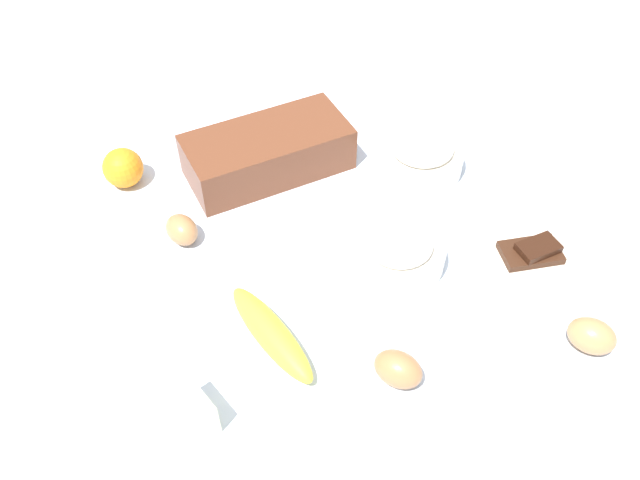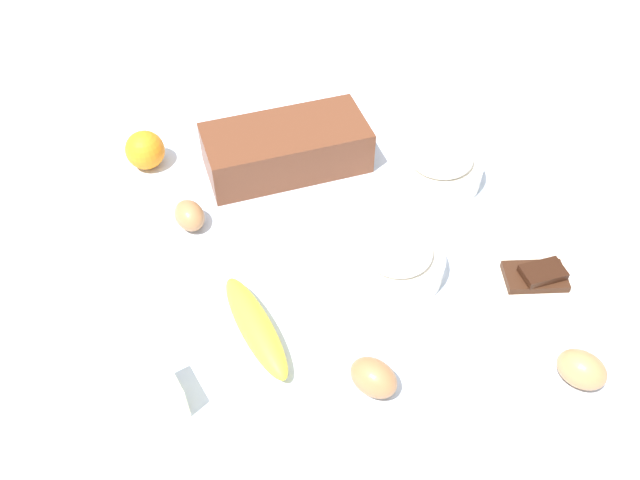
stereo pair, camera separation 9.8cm
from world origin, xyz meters
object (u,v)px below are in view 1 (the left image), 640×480
(sugar_bowl, at_px, (398,250))
(egg_near_butter, at_px, (592,336))
(egg_loose, at_px, (398,369))
(loaf_pan, at_px, (268,151))
(banana, at_px, (271,333))
(flour_bowl, at_px, (421,155))
(butter_block, at_px, (174,424))
(egg_beside_bowl, at_px, (182,230))
(orange_fruit, at_px, (123,168))
(chocolate_plate, at_px, (530,255))

(sugar_bowl, height_order, egg_near_butter, sugar_bowl)
(sugar_bowl, distance_m, egg_loose, 0.20)
(loaf_pan, distance_m, egg_near_butter, 0.59)
(banana, distance_m, egg_near_butter, 0.44)
(flour_bowl, bearing_deg, egg_near_butter, -84.49)
(butter_block, xyz_separation_m, egg_near_butter, (0.56, -0.08, -0.01))
(sugar_bowl, height_order, egg_beside_bowl, sugar_bowl)
(orange_fruit, bearing_deg, banana, -72.89)
(orange_fruit, height_order, chocolate_plate, orange_fruit)
(loaf_pan, height_order, banana, loaf_pan)
(orange_fruit, bearing_deg, egg_beside_bowl, -70.91)
(orange_fruit, distance_m, egg_loose, 0.58)
(flour_bowl, distance_m, chocolate_plate, 0.26)
(loaf_pan, relative_size, chocolate_plate, 2.23)
(sugar_bowl, distance_m, butter_block, 0.41)
(egg_loose, bearing_deg, banana, 138.74)
(egg_near_butter, xyz_separation_m, egg_beside_bowl, (-0.47, 0.41, -0.00))
(butter_block, xyz_separation_m, chocolate_plate, (0.57, 0.08, -0.02))
(orange_fruit, bearing_deg, sugar_bowl, -44.21)
(chocolate_plate, bearing_deg, flour_bowl, 102.95)
(orange_fruit, relative_size, butter_block, 0.76)
(flour_bowl, height_order, egg_loose, flour_bowl)
(egg_near_butter, height_order, chocolate_plate, egg_near_butter)
(butter_block, bearing_deg, banana, 29.71)
(orange_fruit, xyz_separation_m, egg_beside_bowl, (0.06, -0.17, -0.01))
(banana, relative_size, egg_beside_bowl, 3.14)
(loaf_pan, height_order, butter_block, loaf_pan)
(egg_beside_bowl, bearing_deg, egg_near_butter, -41.01)
(loaf_pan, relative_size, orange_fruit, 4.23)
(egg_beside_bowl, bearing_deg, sugar_bowl, -30.53)
(flour_bowl, relative_size, chocolate_plate, 1.14)
(banana, distance_m, butter_block, 0.18)
(flour_bowl, bearing_deg, egg_beside_bowl, -178.65)
(egg_near_butter, bearing_deg, loaf_pan, 119.07)
(loaf_pan, distance_m, butter_block, 0.51)
(orange_fruit, relative_size, chocolate_plate, 0.53)
(flour_bowl, relative_size, egg_loose, 2.21)
(egg_loose, distance_m, chocolate_plate, 0.31)
(banana, xyz_separation_m, egg_loose, (0.13, -0.12, 0.00))
(sugar_bowl, xyz_separation_m, orange_fruit, (-0.35, 0.34, 0.00))
(egg_near_butter, bearing_deg, butter_block, 171.55)
(loaf_pan, distance_m, egg_beside_bowl, 0.21)
(loaf_pan, xyz_separation_m, egg_near_butter, (0.29, -0.52, -0.02))
(loaf_pan, height_order, flour_bowl, loaf_pan)
(butter_block, height_order, egg_loose, butter_block)
(egg_beside_bowl, xyz_separation_m, chocolate_plate, (0.49, -0.24, -0.01))
(flour_bowl, distance_m, banana, 0.44)
(flour_bowl, xyz_separation_m, chocolate_plate, (0.06, -0.25, -0.02))
(loaf_pan, xyz_separation_m, orange_fruit, (-0.24, 0.06, -0.01))
(sugar_bowl, bearing_deg, butter_block, -158.17)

